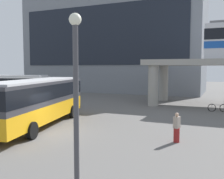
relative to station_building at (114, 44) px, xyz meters
The scene contains 8 objects.
ground_plane 23.86m from the station_building, 67.44° to the right, with size 120.00×120.00×0.00m, color #605E5B.
station_building is the anchor object (origin of this frame).
bus_main 30.51m from the station_building, 77.16° to the right, with size 4.75×11.33×3.22m.
bus_secondary 22.64m from the station_building, 103.36° to the right, with size 11.32×5.42×3.22m.
bicycle_silver 26.17m from the station_building, 44.43° to the right, with size 1.75×0.52×1.04m.
pedestrian_by_bike_rack 22.92m from the station_building, 76.88° to the right, with size 0.45×0.48×1.62m.
pedestrian_at_kerb 34.19m from the station_building, 61.24° to the right, with size 0.36×0.45×1.61m.
lamp_post 39.94m from the station_building, 68.67° to the right, with size 0.36×0.36×5.56m.
Camera 1 is at (9.81, -12.85, 4.00)m, focal length 42.44 mm.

